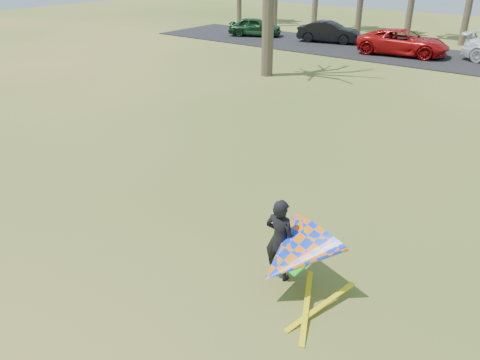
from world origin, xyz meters
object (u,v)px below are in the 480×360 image
Objects in this scene: car_2 at (403,42)px; car_1 at (329,32)px; kite_flyer at (291,253)px; car_0 at (255,27)px.

car_1 is at bearing 70.15° from car_2.
car_0 is at bearing 126.66° from kite_flyer.
kite_flyer reaches higher than car_1.
car_1 is 0.79× the size of car_2.
kite_flyer is at bearing -172.07° from car_2.
car_0 is 0.73× the size of car_2.
car_0 is 1.71× the size of kite_flyer.
kite_flyer reaches higher than car_0.
car_0 is at bearing 85.34° from car_1.
car_2 is 2.34× the size of kite_flyer.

